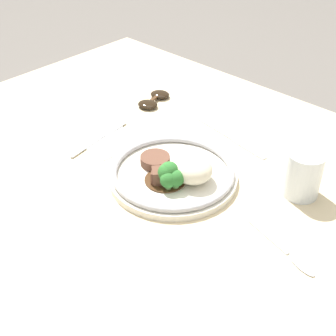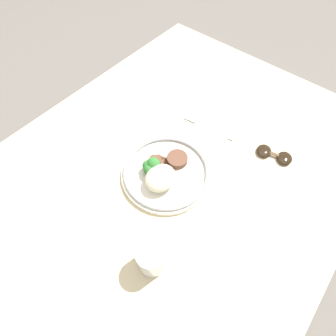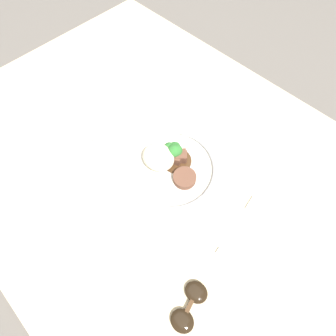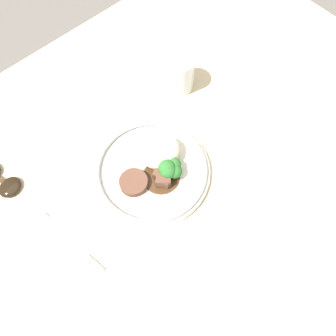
{
  "view_description": "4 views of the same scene",
  "coord_description": "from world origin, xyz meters",
  "px_view_note": "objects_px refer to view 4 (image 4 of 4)",
  "views": [
    {
      "loc": [
        0.49,
        -0.57,
        0.63
      ],
      "look_at": [
        -0.02,
        -0.02,
        0.08
      ],
      "focal_mm": 50.0,
      "sensor_mm": 36.0,
      "label": 1
    },
    {
      "loc": [
        0.28,
        0.26,
        0.71
      ],
      "look_at": [
        -0.04,
        -0.0,
        0.06
      ],
      "focal_mm": 28.0,
      "sensor_mm": 36.0,
      "label": 2
    },
    {
      "loc": [
        -0.27,
        0.26,
        0.69
      ],
      "look_at": [
        -0.03,
        0.02,
        0.08
      ],
      "focal_mm": 28.0,
      "sensor_mm": 36.0,
      "label": 3
    },
    {
      "loc": [
        -0.21,
        -0.25,
        0.72
      ],
      "look_at": [
        -0.0,
        -0.03,
        0.06
      ],
      "focal_mm": 35.0,
      "sensor_mm": 36.0,
      "label": 4
    }
  ],
  "objects_px": {
    "plate": "(155,169)",
    "fork": "(65,236)",
    "juice_glass": "(180,75)",
    "spoon": "(248,106)",
    "knife": "(96,117)",
    "sunglasses": "(0,180)"
  },
  "relations": [
    {
      "from": "fork",
      "to": "spoon",
      "type": "height_order",
      "value": "same"
    },
    {
      "from": "knife",
      "to": "spoon",
      "type": "distance_m",
      "value": 0.38
    },
    {
      "from": "plate",
      "to": "fork",
      "type": "distance_m",
      "value": 0.24
    },
    {
      "from": "plate",
      "to": "juice_glass",
      "type": "height_order",
      "value": "juice_glass"
    },
    {
      "from": "plate",
      "to": "sunglasses",
      "type": "bearing_deg",
      "value": 141.08
    },
    {
      "from": "fork",
      "to": "sunglasses",
      "type": "height_order",
      "value": "sunglasses"
    },
    {
      "from": "fork",
      "to": "juice_glass",
      "type": "bearing_deg",
      "value": -82.85
    },
    {
      "from": "fork",
      "to": "spoon",
      "type": "relative_size",
      "value": 1.17
    },
    {
      "from": "plate",
      "to": "juice_glass",
      "type": "xyz_separation_m",
      "value": [
        0.21,
        0.15,
        0.02
      ]
    },
    {
      "from": "juice_glass",
      "to": "fork",
      "type": "xyz_separation_m",
      "value": [
        -0.45,
        -0.13,
        -0.04
      ]
    },
    {
      "from": "sunglasses",
      "to": "knife",
      "type": "bearing_deg",
      "value": -15.71
    },
    {
      "from": "fork",
      "to": "knife",
      "type": "relative_size",
      "value": 0.82
    },
    {
      "from": "plate",
      "to": "knife",
      "type": "distance_m",
      "value": 0.22
    },
    {
      "from": "spoon",
      "to": "sunglasses",
      "type": "bearing_deg",
      "value": 171.28
    },
    {
      "from": "knife",
      "to": "spoon",
      "type": "xyz_separation_m",
      "value": [
        0.3,
        -0.23,
        0.0
      ]
    },
    {
      "from": "knife",
      "to": "sunglasses",
      "type": "distance_m",
      "value": 0.26
    },
    {
      "from": "sunglasses",
      "to": "plate",
      "type": "bearing_deg",
      "value": -53.13
    },
    {
      "from": "juice_glass",
      "to": "knife",
      "type": "bearing_deg",
      "value": 162.44
    },
    {
      "from": "fork",
      "to": "sunglasses",
      "type": "relative_size",
      "value": 1.54
    },
    {
      "from": "plate",
      "to": "fork",
      "type": "height_order",
      "value": "plate"
    },
    {
      "from": "plate",
      "to": "spoon",
      "type": "distance_m",
      "value": 0.3
    },
    {
      "from": "juice_glass",
      "to": "spoon",
      "type": "xyz_separation_m",
      "value": [
        0.08,
        -0.16,
        -0.04
      ]
    }
  ]
}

